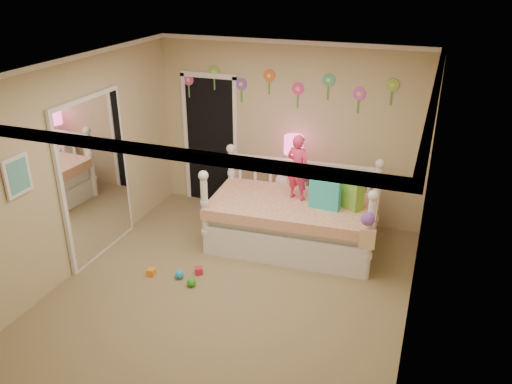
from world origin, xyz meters
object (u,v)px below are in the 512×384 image
at_px(child, 298,167).
at_px(daybed, 293,206).
at_px(nightstand, 292,198).
at_px(table_lamp, 293,150).

bearing_deg(child, daybed, 96.00).
height_order(child, nightstand, child).
bearing_deg(daybed, child, 77.16).
xyz_separation_m(child, table_lamp, (-0.24, 0.61, 0.01)).
bearing_deg(daybed, nightstand, 103.64).
relative_size(child, nightstand, 1.23).
bearing_deg(nightstand, table_lamp, 171.98).
relative_size(daybed, table_lamp, 3.69).
distance_m(nightstand, table_lamp, 0.76).
height_order(daybed, child, child).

